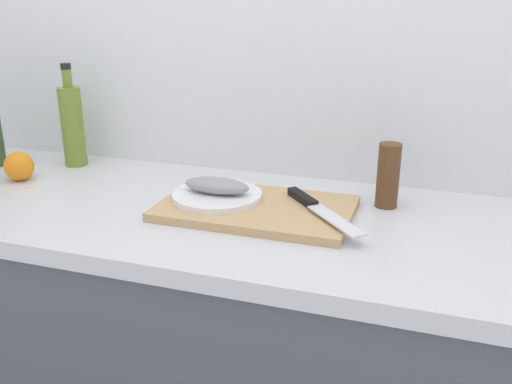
# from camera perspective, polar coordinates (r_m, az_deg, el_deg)

# --- Properties ---
(back_wall) EXTENTS (3.20, 0.05, 2.50)m
(back_wall) POSITION_cam_1_polar(r_m,az_deg,el_deg) (1.47, 6.40, 14.76)
(back_wall) COLOR white
(back_wall) RESTS_ON ground_plane
(kitchen_counter) EXTENTS (2.00, 0.60, 0.90)m
(kitchen_counter) POSITION_cam_1_polar(r_m,az_deg,el_deg) (1.48, 2.33, -18.96)
(kitchen_counter) COLOR #4C5159
(kitchen_counter) RESTS_ON ground_plane
(cutting_board) EXTENTS (0.44, 0.27, 0.02)m
(cutting_board) POSITION_cam_1_polar(r_m,az_deg,el_deg) (1.27, 0.00, -1.69)
(cutting_board) COLOR tan
(cutting_board) RESTS_ON kitchen_counter
(white_plate) EXTENTS (0.21, 0.21, 0.01)m
(white_plate) POSITION_cam_1_polar(r_m,az_deg,el_deg) (1.31, -4.02, -0.38)
(white_plate) COLOR white
(white_plate) RESTS_ON cutting_board
(fish_fillet) EXTENTS (0.16, 0.07, 0.04)m
(fish_fillet) POSITION_cam_1_polar(r_m,az_deg,el_deg) (1.30, -4.04, 0.68)
(fish_fillet) COLOR gray
(fish_fillet) RESTS_ON white_plate
(chef_knife) EXTENTS (0.22, 0.23, 0.02)m
(chef_knife) POSITION_cam_1_polar(r_m,az_deg,el_deg) (1.25, 5.95, -1.38)
(chef_knife) COLOR silver
(chef_knife) RESTS_ON cutting_board
(olive_oil_bottle) EXTENTS (0.06, 0.06, 0.29)m
(olive_oil_bottle) POSITION_cam_1_polar(r_m,az_deg,el_deg) (1.68, -18.32, 6.59)
(olive_oil_bottle) COLOR olive
(olive_oil_bottle) RESTS_ON kitchen_counter
(orange_1) EXTENTS (0.08, 0.08, 0.08)m
(orange_1) POSITION_cam_1_polar(r_m,az_deg,el_deg) (1.61, -23.13, 2.44)
(orange_1) COLOR orange
(orange_1) RESTS_ON kitchen_counter
(pepper_mill) EXTENTS (0.05, 0.05, 0.15)m
(pepper_mill) POSITION_cam_1_polar(r_m,az_deg,el_deg) (1.33, 13.40, 1.65)
(pepper_mill) COLOR brown
(pepper_mill) RESTS_ON kitchen_counter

